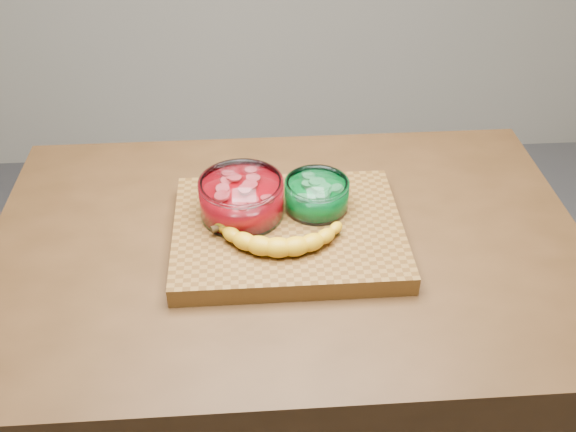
{
  "coord_description": "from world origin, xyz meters",
  "views": [
    {
      "loc": [
        -0.07,
        -0.98,
        1.73
      ],
      "look_at": [
        0.0,
        0.0,
        0.96
      ],
      "focal_mm": 40.0,
      "sensor_mm": 36.0,
      "label": 1
    }
  ],
  "objects": [
    {
      "name": "counter",
      "position": [
        0.0,
        0.0,
        0.45
      ],
      "size": [
        1.2,
        0.8,
        0.9
      ],
      "primitive_type": "cube",
      "color": "#462B15",
      "rests_on": "ground"
    },
    {
      "name": "banana",
      "position": [
        -0.02,
        -0.06,
        0.96
      ],
      "size": [
        0.28,
        0.13,
        0.04
      ],
      "primitive_type": null,
      "color": "gold",
      "rests_on": "cutting_board"
    },
    {
      "name": "bowl_green",
      "position": [
        0.06,
        0.05,
        0.97
      ],
      "size": [
        0.13,
        0.13,
        0.06
      ],
      "color": "white",
      "rests_on": "cutting_board"
    },
    {
      "name": "bowl_red",
      "position": [
        -0.09,
        0.04,
        0.98
      ],
      "size": [
        0.17,
        0.17,
        0.08
      ],
      "color": "white",
      "rests_on": "cutting_board"
    },
    {
      "name": "cutting_board",
      "position": [
        0.0,
        0.0,
        0.92
      ],
      "size": [
        0.45,
        0.35,
        0.04
      ],
      "primitive_type": "cube",
      "color": "brown",
      "rests_on": "counter"
    }
  ]
}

